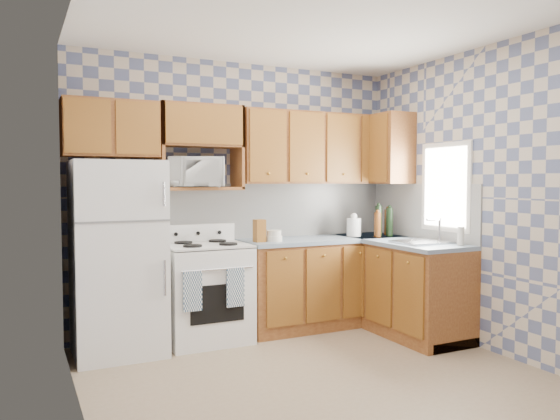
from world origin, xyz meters
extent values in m
plane|color=#876E53|center=(0.00, 0.00, 0.00)|extent=(3.40, 3.40, 0.00)
cube|color=slate|center=(0.00, 1.60, 1.35)|extent=(3.40, 0.02, 2.70)
cube|color=slate|center=(1.70, 0.00, 1.35)|extent=(0.02, 3.20, 2.70)
cube|color=silver|center=(0.40, 1.59, 1.20)|extent=(2.60, 0.02, 0.56)
cube|color=silver|center=(1.69, 0.80, 1.20)|extent=(0.02, 1.60, 0.56)
cube|color=white|center=(-1.27, 1.25, 0.84)|extent=(0.75, 0.70, 1.68)
cube|color=white|center=(-0.47, 1.28, 0.45)|extent=(0.76, 0.65, 0.90)
cube|color=silver|center=(-0.47, 1.28, 0.91)|extent=(0.76, 0.65, 0.02)
cube|color=white|center=(-0.47, 1.55, 1.00)|extent=(0.76, 0.08, 0.17)
cube|color=navy|center=(-0.70, 0.93, 0.56)|extent=(0.16, 0.02, 0.35)
cube|color=navy|center=(-0.31, 0.93, 0.56)|extent=(0.16, 0.02, 0.35)
cube|color=brown|center=(0.82, 1.30, 0.44)|extent=(1.75, 0.60, 0.88)
cube|color=brown|center=(1.40, 0.80, 0.44)|extent=(0.60, 1.60, 0.88)
cube|color=slate|center=(0.82, 1.30, 0.90)|extent=(1.77, 0.63, 0.04)
cube|color=slate|center=(1.40, 0.80, 0.90)|extent=(0.63, 1.60, 0.04)
cube|color=brown|center=(0.82, 1.44, 1.85)|extent=(1.75, 0.33, 0.74)
cube|color=brown|center=(-1.29, 1.44, 1.97)|extent=(0.82, 0.33, 0.50)
cube|color=brown|center=(1.53, 1.25, 1.85)|extent=(0.33, 0.70, 0.74)
cube|color=brown|center=(-0.47, 1.44, 1.44)|extent=(0.80, 0.33, 0.03)
imported|color=white|center=(-0.53, 1.38, 1.59)|extent=(0.58, 0.47, 0.28)
cube|color=#B7B7BC|center=(1.40, 0.45, 0.93)|extent=(0.48, 0.40, 0.03)
cube|color=white|center=(1.69, 0.45, 1.45)|extent=(0.02, 0.66, 0.86)
cylinder|color=black|center=(1.42, 1.16, 1.08)|extent=(0.07, 0.07, 0.33)
cylinder|color=black|center=(1.52, 1.10, 1.07)|extent=(0.07, 0.07, 0.30)
cylinder|color=#5A2D0F|center=(1.57, 1.20, 1.06)|extent=(0.07, 0.07, 0.28)
cylinder|color=#5A2D0F|center=(1.35, 1.08, 1.05)|extent=(0.07, 0.07, 0.26)
cube|color=brown|center=(0.05, 1.21, 1.03)|extent=(0.10, 0.10, 0.22)
cylinder|color=white|center=(1.17, 1.27, 1.02)|extent=(0.15, 0.15, 0.19)
cylinder|color=silver|center=(1.59, 0.14, 1.01)|extent=(0.06, 0.06, 0.17)
camera|label=1|loc=(-2.06, -3.59, 1.50)|focal=35.00mm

